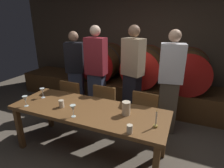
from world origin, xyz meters
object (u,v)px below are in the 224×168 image
at_px(chair_right, 146,113).
at_px(guest_center_left, 96,74).
at_px(dining_table, 88,113).
at_px(guest_center_right, 132,75).
at_px(pitcher, 126,108).
at_px(wine_barrel_center, 144,66).
at_px(chair_center, 107,105).
at_px(guest_far_left, 76,71).
at_px(candle_center, 156,122).
at_px(wine_barrel_left, 104,62).
at_px(wine_glass_right, 73,108).
at_px(wine_glass_left, 25,99).
at_px(wine_barrel_right, 188,70).
at_px(cup_left, 61,104).
at_px(wine_glass_center, 42,91).
at_px(guest_far_right, 170,83).
at_px(chair_left, 74,100).
at_px(cup_right, 130,129).

distance_m(chair_right, guest_center_left, 1.21).
height_order(dining_table, guest_center_right, guest_center_right).
bearing_deg(pitcher, guest_center_right, 103.21).
distance_m(wine_barrel_center, chair_center, 1.39).
xyz_separation_m(wine_barrel_center, pitcher, (0.22, -1.87, -0.11)).
relative_size(guest_far_left, candle_center, 7.45).
xyz_separation_m(wine_barrel_left, dining_table, (0.66, -1.92, -0.28)).
xyz_separation_m(chair_center, wine_glass_right, (-0.05, -0.93, 0.37)).
xyz_separation_m(guest_far_left, wine_glass_left, (0.13, -1.47, -0.02)).
bearing_deg(wine_barrel_left, wine_barrel_right, 0.00).
distance_m(candle_center, pitcher, 0.44).
height_order(pitcher, cup_left, pitcher).
bearing_deg(wine_glass_center, wine_barrel_right, 41.97).
distance_m(wine_barrel_left, guest_center_left, 0.98).
bearing_deg(wine_glass_right, wine_barrel_left, 105.45).
bearing_deg(candle_center, wine_barrel_left, 128.74).
relative_size(wine_barrel_right, wine_glass_left, 5.78).
bearing_deg(guest_far_right, guest_far_left, -14.76).
height_order(chair_center, wine_glass_right, wine_glass_right).
bearing_deg(wine_barrel_center, guest_center_left, -126.97).
bearing_deg(cup_left, wine_glass_center, 162.13).
xyz_separation_m(wine_barrel_left, wine_barrel_center, (0.99, 0.00, 0.00)).
bearing_deg(guest_far_right, chair_left, 3.79).
relative_size(chair_center, candle_center, 3.85).
height_order(chair_center, wine_glass_center, wine_glass_center).
relative_size(chair_center, wine_glass_center, 5.51).
relative_size(wine_barrel_right, guest_far_left, 0.54).
bearing_deg(guest_far_right, dining_table, 36.39).
relative_size(candle_center, wine_glass_right, 1.41).
xyz_separation_m(wine_barrel_right, chair_center, (-1.25, -1.27, -0.45)).
xyz_separation_m(cup_left, cup_right, (1.09, -0.22, -0.00)).
bearing_deg(guest_center_left, wine_glass_center, 62.51).
distance_m(chair_left, guest_far_left, 0.75).
height_order(wine_barrel_left, chair_left, wine_barrel_left).
bearing_deg(guest_far_left, guest_far_right, 154.83).
relative_size(wine_barrel_left, guest_far_right, 0.51).
bearing_deg(dining_table, wine_barrel_center, 80.46).
bearing_deg(wine_glass_center, guest_center_left, 63.46).
distance_m(chair_right, cup_right, 1.02).
bearing_deg(wine_barrel_right, chair_right, -113.07).
xyz_separation_m(guest_center_right, cup_right, (0.43, -1.49, -0.16)).
xyz_separation_m(guest_far_left, guest_far_right, (1.96, -0.15, 0.04)).
height_order(wine_barrel_right, wine_glass_right, wine_barrel_right).
bearing_deg(wine_barrel_right, wine_barrel_center, 180.00).
xyz_separation_m(pitcher, wine_glass_center, (-1.40, -0.00, 0.03)).
distance_m(candle_center, cup_right, 0.33).
bearing_deg(guest_far_right, guest_center_left, -8.43).
bearing_deg(wine_glass_left, chair_center, 48.09).
bearing_deg(wine_glass_right, guest_far_left, 122.70).
bearing_deg(chair_right, chair_left, 5.68).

